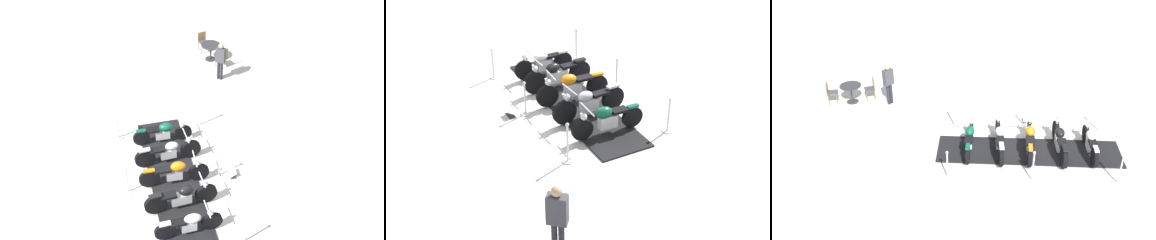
% 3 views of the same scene
% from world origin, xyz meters
% --- Properties ---
extents(ground_plane, '(80.00, 80.00, 0.00)m').
position_xyz_m(ground_plane, '(0.00, 0.00, 0.00)').
color(ground_plane, silver).
extents(display_platform, '(4.87, 6.05, 0.04)m').
position_xyz_m(display_platform, '(0.00, 0.00, 0.02)').
color(display_platform, black).
rests_on(display_platform, ground_plane).
extents(motorcycle_cream, '(1.78, 1.22, 0.94)m').
position_xyz_m(motorcycle_cream, '(-1.15, -1.69, 0.48)').
color(motorcycle_cream, black).
rests_on(motorcycle_cream, display_platform).
extents(motorcycle_black, '(2.03, 1.36, 1.04)m').
position_xyz_m(motorcycle_black, '(-0.56, -0.85, 0.49)').
color(motorcycle_black, black).
rests_on(motorcycle_black, display_platform).
extents(motorcycle_copper, '(1.88, 1.50, 1.00)m').
position_xyz_m(motorcycle_copper, '(0.02, -0.02, 0.53)').
color(motorcycle_copper, black).
rests_on(motorcycle_copper, display_platform).
extents(motorcycle_chrome, '(2.05, 1.33, 1.04)m').
position_xyz_m(motorcycle_chrome, '(0.60, 0.83, 0.49)').
color(motorcycle_chrome, black).
rests_on(motorcycle_chrome, display_platform).
extents(motorcycle_forest, '(1.77, 1.38, 0.90)m').
position_xyz_m(motorcycle_forest, '(1.20, 1.66, 0.49)').
color(motorcycle_forest, black).
rests_on(motorcycle_forest, display_platform).
extents(stanchion_right_rear, '(0.30, 0.30, 1.12)m').
position_xyz_m(stanchion_right_rear, '(2.78, 1.32, 0.39)').
color(stanchion_right_rear, silver).
rests_on(stanchion_right_rear, ground_plane).
extents(stanchion_left_rear, '(0.32, 0.32, 1.02)m').
position_xyz_m(stanchion_left_rear, '(0.28, 3.06, 0.33)').
color(stanchion_left_rear, silver).
rests_on(stanchion_left_rear, ground_plane).
extents(stanchion_left_front, '(0.35, 0.35, 1.14)m').
position_xyz_m(stanchion_left_front, '(-2.78, -1.32, 0.35)').
color(stanchion_left_front, silver).
rests_on(stanchion_left_front, ground_plane).
extents(stanchion_right_mid, '(0.32, 0.32, 1.04)m').
position_xyz_m(stanchion_right_mid, '(1.25, -0.87, 0.34)').
color(stanchion_right_mid, silver).
rests_on(stanchion_right_mid, ground_plane).
extents(stanchion_left_mid, '(0.28, 0.28, 1.12)m').
position_xyz_m(stanchion_left_mid, '(-1.25, 0.87, 0.41)').
color(stanchion_left_mid, silver).
rests_on(stanchion_left_mid, ground_plane).
extents(stanchion_right_front, '(0.28, 0.28, 1.03)m').
position_xyz_m(stanchion_right_front, '(-0.28, -3.06, 0.37)').
color(stanchion_right_front, silver).
rests_on(stanchion_right_front, ground_plane).
extents(info_placard, '(0.38, 0.42, 0.21)m').
position_xyz_m(info_placard, '(1.54, -1.19, 0.07)').
color(info_placard, '#333338').
rests_on(info_placard, ground_plane).
extents(cafe_table, '(0.86, 0.86, 0.76)m').
position_xyz_m(cafe_table, '(6.61, 3.96, 0.57)').
color(cafe_table, '#2D2D33').
rests_on(cafe_table, ground_plane).
extents(cafe_chair_near_table, '(0.53, 0.53, 0.93)m').
position_xyz_m(cafe_chair_near_table, '(6.94, 4.71, 0.55)').
color(cafe_chair_near_table, olive).
rests_on(cafe_chair_near_table, ground_plane).
extents(cafe_chair_across_table, '(0.47, 0.47, 0.95)m').
position_xyz_m(cafe_chair_across_table, '(6.45, 3.15, 0.54)').
color(cafe_chair_across_table, olive).
rests_on(cafe_chair_across_table, ground_plane).
extents(bystander_person, '(0.31, 0.44, 1.73)m').
position_xyz_m(bystander_person, '(5.68, 2.67, 1.03)').
color(bystander_person, '#23232D').
rests_on(bystander_person, ground_plane).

